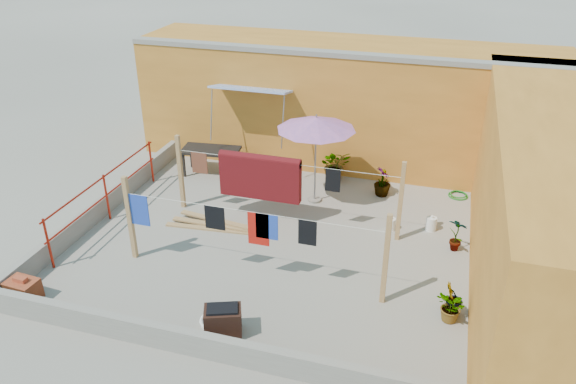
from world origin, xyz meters
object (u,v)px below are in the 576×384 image
Objects in this scene: white_basin at (215,321)px; green_hose at (458,195)px; patio_umbrella at (316,124)px; water_jug_b at (431,224)px; water_jug_a at (391,224)px; brazier at (223,321)px; plant_back_a at (335,165)px; outdoor_table at (211,151)px; brick_stack at (23,290)px.

green_hose is at bearing 57.35° from white_basin.
patio_umbrella is 3.36m from water_jug_b.
patio_umbrella is 4.03m from green_hose.
patio_umbrella reaches higher than water_jug_b.
water_jug_a reaches higher than white_basin.
white_basin is (-0.25, 0.20, -0.22)m from brazier.
plant_back_a is at bearing 129.92° from water_jug_a.
outdoor_table is 5.99m from brick_stack.
outdoor_table is at bearing -170.66° from plant_back_a.
outdoor_table is at bearing 113.94° from white_basin.
brazier is 5.36m from water_jug_b.
brick_stack reaches higher than green_hose.
white_basin is at bearing -128.34° from water_jug_b.
water_jug_a is at bearing 58.06° from white_basin.
patio_umbrella is at bearing 83.57° from white_basin.
brazier is 1.48× the size of green_hose.
outdoor_table is (-2.98, 0.70, -1.33)m from patio_umbrella.
brazier is at bearing -94.72° from plant_back_a.
plant_back_a is at bearing 180.00° from green_hose.
outdoor_table is 5.04× the size of water_jug_a.
green_hose is at bearing 73.61° from water_jug_b.
green_hose is at bearing 40.86° from brick_stack.
water_jug_b is (3.07, 4.39, -0.11)m from brazier.
water_jug_b is at bearing -11.99° from patio_umbrella.
brazier is at bearing -93.33° from patio_umbrella.
water_jug_b reaches higher than green_hose.
patio_umbrella reaches higher than water_jug_a.
outdoor_table is 2.21× the size of brazier.
plant_back_a reaches higher than brick_stack.
patio_umbrella reaches higher than green_hose.
water_jug_a is at bearing -50.08° from plant_back_a.
patio_umbrella is 6.82m from brick_stack.
water_jug_a is 2.68m from plant_back_a.
plant_back_a is (-1.71, 2.05, 0.29)m from water_jug_a.
plant_back_a is (4.31, 6.40, 0.22)m from brick_stack.
patio_umbrella is 6.22× the size of water_jug_b.
patio_umbrella reaches higher than outdoor_table.
brazier reaches higher than green_hose.
plant_back_a is at bearing 56.05° from brick_stack.
white_basin is 1.43× the size of water_jug_b.
brick_stack is 0.68× the size of plant_back_a.
green_hose is (1.38, 2.05, -0.11)m from water_jug_a.
patio_umbrella is 2.61× the size of plant_back_a.
white_basin is at bearing -121.94° from water_jug_a.
patio_umbrella is at bearing -159.66° from green_hose.
white_basin is at bearing -66.06° from outdoor_table.
brick_stack is 3.80m from brazier.
brazier reaches higher than water_jug_a.
brazier reaches higher than white_basin.
water_jug_b is 0.75× the size of green_hose.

